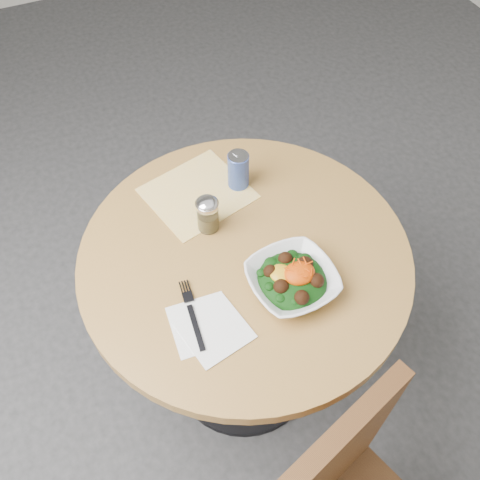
# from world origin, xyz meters

# --- Properties ---
(ground) EXTENTS (6.00, 6.00, 0.00)m
(ground) POSITION_xyz_m (0.00, 0.00, 0.00)
(ground) COLOR #2C2C2F
(ground) RESTS_ON ground
(table) EXTENTS (0.90, 0.90, 0.75)m
(table) POSITION_xyz_m (0.00, 0.00, 0.55)
(table) COLOR black
(table) RESTS_ON ground
(cloth_napkin) EXTENTS (0.33, 0.31, 0.00)m
(cloth_napkin) POSITION_xyz_m (-0.04, 0.25, 0.75)
(cloth_napkin) COLOR #ECA50C
(cloth_napkin) RESTS_ON table
(paper_napkins) EXTENTS (0.19, 0.20, 0.00)m
(paper_napkins) POSITION_xyz_m (-0.17, -0.17, 0.75)
(paper_napkins) COLOR white
(paper_napkins) RESTS_ON table
(salad_bowl) EXTENTS (0.23, 0.23, 0.08)m
(salad_bowl) POSITION_xyz_m (0.07, -0.15, 0.78)
(salad_bowl) COLOR white
(salad_bowl) RESTS_ON table
(fork) EXTENTS (0.04, 0.20, 0.00)m
(fork) POSITION_xyz_m (-0.20, -0.12, 0.76)
(fork) COLOR black
(fork) RESTS_ON table
(spice_shaker) EXTENTS (0.06, 0.06, 0.11)m
(spice_shaker) POSITION_xyz_m (-0.06, 0.12, 0.81)
(spice_shaker) COLOR silver
(spice_shaker) RESTS_ON table
(beverage_can) EXTENTS (0.06, 0.06, 0.12)m
(beverage_can) POSITION_xyz_m (0.08, 0.24, 0.81)
(beverage_can) COLOR navy
(beverage_can) RESTS_ON table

